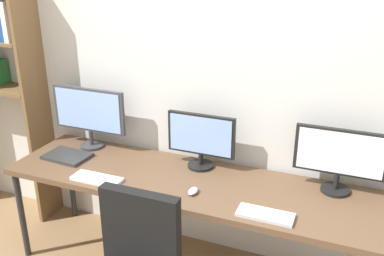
% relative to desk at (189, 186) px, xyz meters
% --- Properties ---
extents(wall_back, '(4.91, 0.10, 2.60)m').
position_rel_desk_xyz_m(wall_back, '(0.00, 0.42, 0.61)').
color(wall_back, silver).
rests_on(wall_back, ground_plane).
extents(desk, '(2.51, 0.68, 0.74)m').
position_rel_desk_xyz_m(desk, '(0.00, 0.00, 0.00)').
color(desk, brown).
rests_on(desk, ground_plane).
extents(monitor_left, '(0.60, 0.18, 0.47)m').
position_rel_desk_xyz_m(monitor_left, '(-0.90, 0.21, 0.32)').
color(monitor_left, '#38383D').
rests_on(monitor_left, desk).
extents(monitor_center, '(0.48, 0.18, 0.39)m').
position_rel_desk_xyz_m(monitor_center, '(0.00, 0.21, 0.26)').
color(monitor_center, black).
rests_on(monitor_center, desk).
extents(monitor_right, '(0.55, 0.18, 0.41)m').
position_rel_desk_xyz_m(monitor_right, '(0.90, 0.21, 0.29)').
color(monitor_right, black).
rests_on(monitor_right, desk).
extents(keyboard_left, '(0.34, 0.13, 0.02)m').
position_rel_desk_xyz_m(keyboard_left, '(-0.56, -0.23, 0.06)').
color(keyboard_left, silver).
rests_on(keyboard_left, desk).
extents(keyboard_right, '(0.32, 0.13, 0.02)m').
position_rel_desk_xyz_m(keyboard_right, '(0.56, -0.23, 0.06)').
color(keyboard_right, silver).
rests_on(keyboard_right, desk).
extents(computer_mouse, '(0.06, 0.10, 0.03)m').
position_rel_desk_xyz_m(computer_mouse, '(0.09, -0.15, 0.06)').
color(computer_mouse, silver).
rests_on(computer_mouse, desk).
extents(laptop_closed, '(0.33, 0.24, 0.02)m').
position_rel_desk_xyz_m(laptop_closed, '(-0.95, -0.02, 0.06)').
color(laptop_closed, '#2D2D2D').
rests_on(laptop_closed, desk).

